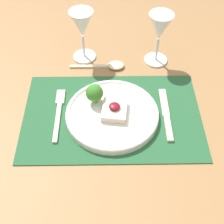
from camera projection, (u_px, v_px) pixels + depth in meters
ground_plane at (112, 221)px, 1.43m from camera, size 8.00×8.00×0.00m
dining_table at (112, 133)px, 0.92m from camera, size 1.37×1.27×0.76m
placemat at (112, 115)px, 0.86m from camera, size 0.49×0.31×0.00m
dinner_plate at (111, 113)px, 0.84m from camera, size 0.25×0.25×0.07m
fork at (59, 111)px, 0.86m from camera, size 0.02×0.19×0.01m
knife at (166, 117)px, 0.85m from camera, size 0.02×0.19×0.01m
spoon at (111, 65)px, 0.99m from camera, size 0.17×0.04×0.02m
wine_glass_near at (160, 30)px, 0.92m from camera, size 0.07×0.07×0.17m
wine_glass_far at (82, 27)px, 0.93m from camera, size 0.07×0.07×0.17m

